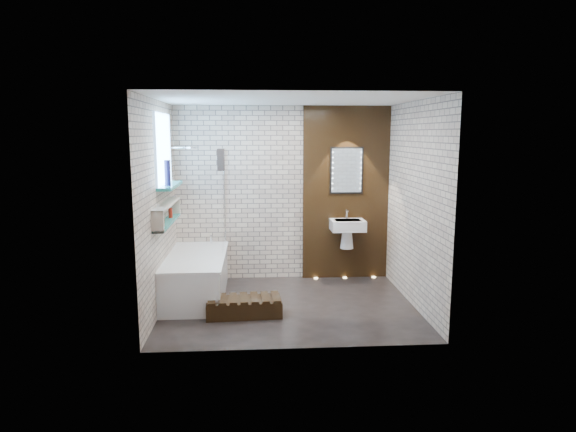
{
  "coord_description": "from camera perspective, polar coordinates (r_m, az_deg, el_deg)",
  "views": [
    {
      "loc": [
        -0.43,
        -6.17,
        2.2
      ],
      "look_at": [
        0.0,
        0.15,
        1.15
      ],
      "focal_mm": 31.28,
      "sensor_mm": 36.0,
      "label": 1
    }
  ],
  "objects": [
    {
      "name": "floor_uplights",
      "position": [
        7.82,
        6.49,
        -6.97
      ],
      "size": [
        0.96,
        0.06,
        0.01
      ],
      "color": "#FFD899",
      "rests_on": "ground"
    },
    {
      "name": "walnut_step",
      "position": [
        6.24,
        -5.03,
        -10.3
      ],
      "size": [
        0.93,
        0.45,
        0.2
      ],
      "primitive_type": "cube",
      "rotation": [
        0.0,
        0.0,
        0.06
      ],
      "color": "black",
      "rests_on": "ground"
    },
    {
      "name": "towel",
      "position": [
        6.8,
        -7.64,
        6.37
      ],
      "size": [
        0.09,
        0.22,
        0.29
      ],
      "primitive_type": "cube",
      "color": "black",
      "rests_on": "bath_screen"
    },
    {
      "name": "niche_bottles",
      "position": [
        6.36,
        -13.8,
        -0.28
      ],
      "size": [
        0.05,
        0.76,
        0.13
      ],
      "color": "maroon",
      "rests_on": "display_niche"
    },
    {
      "name": "washbasin",
      "position": [
        7.51,
        6.77,
        -1.49
      ],
      "size": [
        0.5,
        0.36,
        0.58
      ],
      "color": "white",
      "rests_on": "walnut_panel"
    },
    {
      "name": "shower_head",
      "position": [
        7.18,
        -10.94,
        7.64
      ],
      "size": [
        0.18,
        0.18,
        0.02
      ],
      "primitive_type": "cylinder",
      "color": "silver",
      "rests_on": "room_shell"
    },
    {
      "name": "sill_vases",
      "position": [
        6.41,
        -13.54,
        4.78
      ],
      "size": [
        0.08,
        0.08,
        0.32
      ],
      "color": "#16153B",
      "rests_on": "clerestory_window"
    },
    {
      "name": "display_niche",
      "position": [
        6.5,
        -13.59,
        0.29
      ],
      "size": [
        0.14,
        1.3,
        0.26
      ],
      "color": "teal",
      "rests_on": "room_shell"
    },
    {
      "name": "room_shell",
      "position": [
        6.25,
        0.09,
        1.13
      ],
      "size": [
        3.24,
        3.2,
        2.6
      ],
      "color": "tan",
      "rests_on": "ground"
    },
    {
      "name": "bath_screen",
      "position": [
        7.14,
        -7.39,
        1.92
      ],
      "size": [
        0.01,
        0.78,
        1.4
      ],
      "primitive_type": "cube",
      "color": "white",
      "rests_on": "bathtub"
    },
    {
      "name": "ground",
      "position": [
        6.57,
        0.09,
        -10.17
      ],
      "size": [
        3.2,
        3.2,
        0.0
      ],
      "primitive_type": "plane",
      "color": "black",
      "rests_on": "ground"
    },
    {
      "name": "clerestory_window",
      "position": [
        6.63,
        -13.87,
        6.55
      ],
      "size": [
        0.18,
        1.0,
        0.94
      ],
      "color": "#7FADE0",
      "rests_on": "room_shell"
    },
    {
      "name": "walnut_panel",
      "position": [
        7.62,
        6.58,
        2.56
      ],
      "size": [
        1.3,
        0.06,
        2.6
      ],
      "primitive_type": "cube",
      "color": "black",
      "rests_on": "ground"
    },
    {
      "name": "bathtub",
      "position": [
        6.94,
        -10.39,
        -6.72
      ],
      "size": [
        0.79,
        1.74,
        0.7
      ],
      "color": "white",
      "rests_on": "ground"
    },
    {
      "name": "led_mirror",
      "position": [
        7.55,
        6.68,
        5.16
      ],
      "size": [
        0.5,
        0.02,
        0.7
      ],
      "color": "black",
      "rests_on": "walnut_panel"
    }
  ]
}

